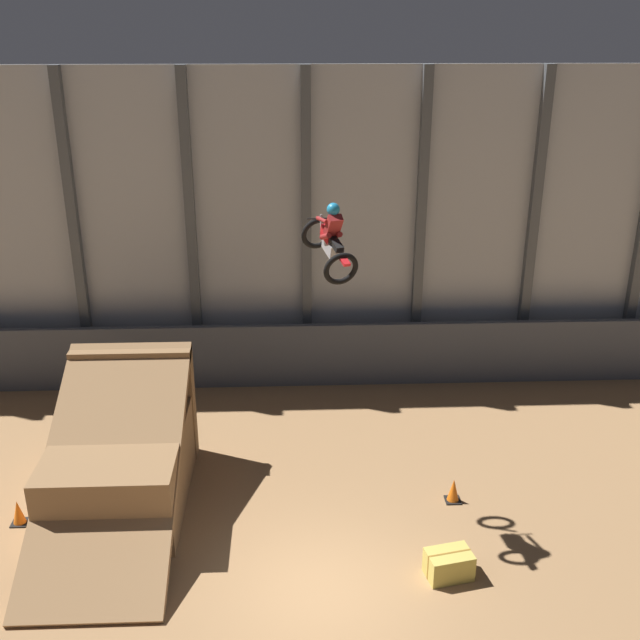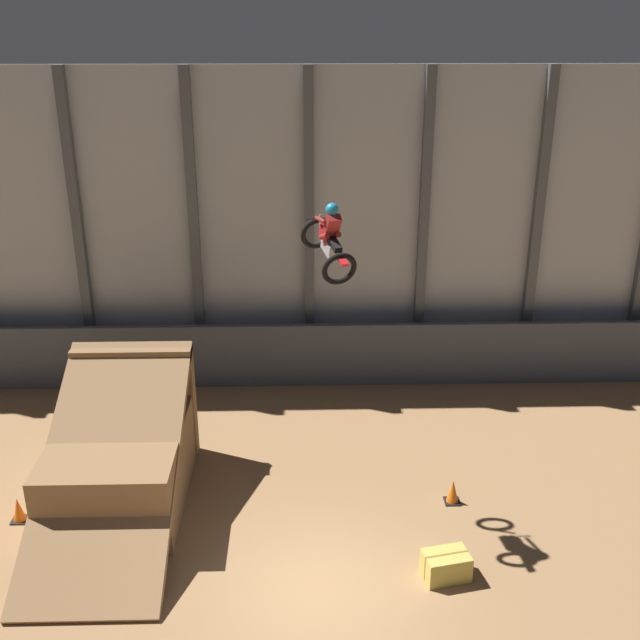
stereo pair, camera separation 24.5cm
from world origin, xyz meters
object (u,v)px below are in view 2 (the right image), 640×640
object	(u,v)px
dirt_ramp	(123,455)
hay_bale_trackside	(446,566)
rider_bike_solo	(329,241)
traffic_cone_arena_edge	(18,510)
traffic_cone_near_ramp	(453,492)

from	to	relation	value
dirt_ramp	hay_bale_trackside	xyz separation A→B (m)	(7.02, -3.06, -0.78)
rider_bike_solo	traffic_cone_arena_edge	size ratio (longest dim) A/B	3.26
dirt_ramp	hay_bale_trackside	world-z (taller)	dirt_ramp
dirt_ramp	traffic_cone_near_ramp	distance (m)	7.70
traffic_cone_near_ramp	rider_bike_solo	bearing A→B (deg)	177.37
traffic_cone_near_ramp	traffic_cone_arena_edge	distance (m)	9.85
rider_bike_solo	hay_bale_trackside	size ratio (longest dim) A/B	1.88
dirt_ramp	rider_bike_solo	world-z (taller)	rider_bike_solo
traffic_cone_near_ramp	hay_bale_trackside	distance (m)	2.59
rider_bike_solo	traffic_cone_arena_edge	distance (m)	9.19
traffic_cone_arena_edge	traffic_cone_near_ramp	bearing A→B (deg)	2.53
traffic_cone_near_ramp	traffic_cone_arena_edge	world-z (taller)	same
traffic_cone_arena_edge	hay_bale_trackside	size ratio (longest dim) A/B	0.58
traffic_cone_near_ramp	hay_bale_trackside	bearing A→B (deg)	-103.82
traffic_cone_near_ramp	hay_bale_trackside	world-z (taller)	traffic_cone_near_ramp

